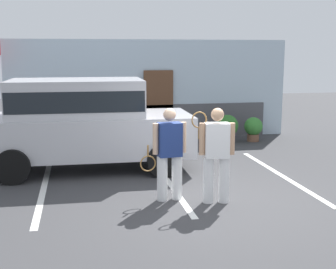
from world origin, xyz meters
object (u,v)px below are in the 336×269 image
object	(u,v)px
parked_suv	(84,120)
tennis_player_woman	(216,154)
tennis_player_man	(169,153)
potted_plant_by_porch	(227,128)
potted_plant_secondary	(253,128)

from	to	relation	value
parked_suv	tennis_player_woman	size ratio (longest dim) A/B	2.73
tennis_player_man	parked_suv	bearing A→B (deg)	-65.54
potted_plant_by_porch	potted_plant_secondary	xyz separation A→B (m)	(0.87, 0.15, -0.07)
tennis_player_man	potted_plant_secondary	distance (m)	6.09
tennis_player_woman	potted_plant_by_porch	world-z (taller)	tennis_player_woman
parked_suv	tennis_player_woman	distance (m)	3.61
tennis_player_man	potted_plant_secondary	size ratio (longest dim) A/B	2.31
potted_plant_by_porch	potted_plant_secondary	bearing A→B (deg)	9.81
parked_suv	potted_plant_by_porch	world-z (taller)	parked_suv
parked_suv	tennis_player_man	distance (m)	2.92
potted_plant_secondary	tennis_player_woman	bearing A→B (deg)	-117.98
potted_plant_by_porch	tennis_player_man	bearing A→B (deg)	-119.45
potted_plant_secondary	potted_plant_by_porch	bearing A→B (deg)	-170.19
tennis_player_woman	potted_plant_secondary	world-z (taller)	tennis_player_woman
parked_suv	potted_plant_by_porch	distance (m)	4.77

